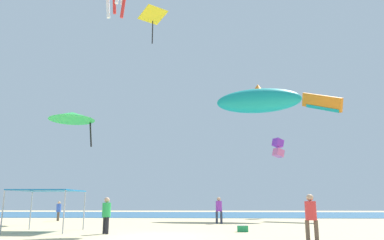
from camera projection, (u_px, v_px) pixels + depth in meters
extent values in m
cube|color=#D1BA8C|center=(158.00, 237.00, 17.10)|extent=(110.00, 110.00, 0.10)
cube|color=#28608C|center=(192.00, 214.00, 48.25)|extent=(110.00, 23.91, 0.03)
cylinder|color=#B2B2B7|center=(2.00, 212.00, 18.62)|extent=(0.07, 0.07, 2.12)
cylinder|color=#B2B2B7|center=(64.00, 212.00, 18.47)|extent=(0.07, 0.07, 2.12)
cylinder|color=#B2B2B7|center=(31.00, 211.00, 21.56)|extent=(0.07, 0.07, 2.12)
cylinder|color=#B2B2B7|center=(84.00, 211.00, 21.41)|extent=(0.07, 0.07, 2.12)
cube|color=#1972B7|center=(48.00, 191.00, 20.25)|extent=(3.21, 3.08, 0.06)
cylinder|color=brown|center=(308.00, 231.00, 14.56)|extent=(0.16, 0.16, 0.84)
cylinder|color=brown|center=(316.00, 231.00, 14.47)|extent=(0.16, 0.16, 0.84)
cylinder|color=red|center=(311.00, 211.00, 14.68)|extent=(0.44, 0.44, 0.73)
sphere|color=tan|center=(310.00, 198.00, 14.79)|extent=(0.27, 0.27, 0.27)
cylinder|color=black|center=(107.00, 226.00, 18.27)|extent=(0.16, 0.16, 0.81)
cylinder|color=black|center=(104.00, 225.00, 18.51)|extent=(0.16, 0.16, 0.81)
cylinder|color=green|center=(107.00, 210.00, 18.55)|extent=(0.42, 0.42, 0.70)
sphere|color=tan|center=(107.00, 200.00, 18.66)|extent=(0.26, 0.26, 0.26)
cylinder|color=brown|center=(58.00, 216.00, 31.17)|extent=(0.15, 0.15, 0.74)
cylinder|color=brown|center=(58.00, 216.00, 31.41)|extent=(0.15, 0.15, 0.74)
cylinder|color=blue|center=(59.00, 208.00, 31.44)|extent=(0.39, 0.39, 0.64)
sphere|color=tan|center=(59.00, 203.00, 31.54)|extent=(0.24, 0.24, 0.24)
cylinder|color=#33384C|center=(221.00, 218.00, 27.40)|extent=(0.17, 0.17, 0.87)
cylinder|color=#33384C|center=(217.00, 217.00, 27.47)|extent=(0.17, 0.17, 0.87)
cylinder|color=purple|center=(219.00, 206.00, 27.61)|extent=(0.45, 0.45, 0.76)
sphere|color=tan|center=(219.00, 199.00, 27.72)|extent=(0.28, 0.28, 0.28)
cube|color=#1E8C4C|center=(243.00, 229.00, 19.68)|extent=(0.56, 0.36, 0.32)
cube|color=white|center=(243.00, 225.00, 19.71)|extent=(0.57, 0.37, 0.03)
cube|color=yellow|center=(153.00, 15.00, 34.59)|extent=(2.94, 2.93, 0.61)
cylinder|color=black|center=(152.00, 32.00, 34.22)|extent=(0.14, 0.14, 2.24)
cone|color=green|center=(72.00, 116.00, 29.92)|extent=(4.92, 4.92, 0.75)
cylinder|color=black|center=(91.00, 132.00, 30.35)|extent=(0.75, 1.19, 2.63)
cube|color=purple|center=(278.00, 143.00, 40.26)|extent=(1.37, 1.31, 1.00)
cube|color=pink|center=(278.00, 153.00, 40.03)|extent=(1.37, 1.31, 1.00)
cube|color=orange|center=(322.00, 102.00, 37.71)|extent=(3.03, 4.16, 2.96)
cube|color=teal|center=(322.00, 108.00, 37.57)|extent=(2.39, 3.01, 1.64)
ellipsoid|color=teal|center=(258.00, 101.00, 37.28)|extent=(8.73, 4.06, 2.58)
cone|color=orange|center=(258.00, 88.00, 37.56)|extent=(1.44, 1.47, 0.94)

